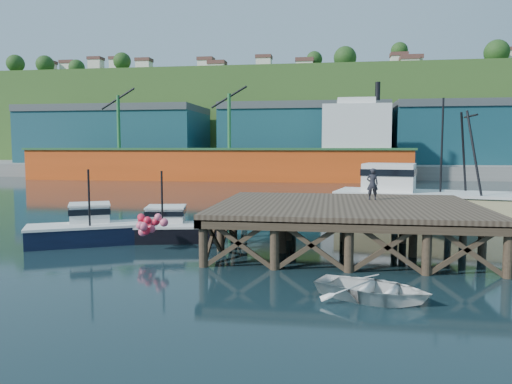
% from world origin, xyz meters
% --- Properties ---
extents(ground, '(300.00, 300.00, 0.00)m').
position_xyz_m(ground, '(0.00, 0.00, 0.00)').
color(ground, black).
rests_on(ground, ground).
extents(wharf, '(12.00, 10.00, 2.62)m').
position_xyz_m(wharf, '(5.50, -0.19, 1.94)').
color(wharf, brown).
rests_on(wharf, ground).
extents(far_quay, '(160.00, 40.00, 2.00)m').
position_xyz_m(far_quay, '(0.00, 70.00, 1.00)').
color(far_quay, gray).
rests_on(far_quay, ground).
extents(warehouse_left, '(32.00, 16.00, 9.00)m').
position_xyz_m(warehouse_left, '(-35.00, 65.00, 6.50)').
color(warehouse_left, '#194253').
rests_on(warehouse_left, far_quay).
extents(warehouse_mid, '(28.00, 16.00, 9.00)m').
position_xyz_m(warehouse_mid, '(0.00, 65.00, 6.50)').
color(warehouse_mid, '#194253').
rests_on(warehouse_mid, far_quay).
extents(warehouse_right, '(30.00, 16.00, 9.00)m').
position_xyz_m(warehouse_right, '(30.00, 65.00, 6.50)').
color(warehouse_right, '#194253').
rests_on(warehouse_right, far_quay).
extents(cargo_ship, '(55.50, 10.00, 13.75)m').
position_xyz_m(cargo_ship, '(-8.46, 48.00, 3.31)').
color(cargo_ship, '#F14E16').
rests_on(cargo_ship, ground).
extents(hillside, '(220.00, 50.00, 22.00)m').
position_xyz_m(hillside, '(0.00, 100.00, 11.00)').
color(hillside, '#2D511E').
rests_on(hillside, ground).
extents(boat_navy, '(6.26, 4.60, 3.71)m').
position_xyz_m(boat_navy, '(-7.07, -0.64, 0.75)').
color(boat_navy, black).
rests_on(boat_navy, ground).
extents(boat_black, '(6.15, 5.10, 3.60)m').
position_xyz_m(boat_black, '(-3.65, 0.65, 0.66)').
color(boat_black, black).
rests_on(boat_black, ground).
extents(trawler, '(12.20, 6.54, 7.76)m').
position_xyz_m(trawler, '(10.72, 8.38, 1.60)').
color(trawler, tan).
rests_on(trawler, ground).
extents(dinghy, '(4.32, 3.76, 0.75)m').
position_xyz_m(dinghy, '(6.12, -8.12, 0.37)').
color(dinghy, white).
rests_on(dinghy, ground).
extents(dockworker, '(0.60, 0.41, 1.59)m').
position_xyz_m(dockworker, '(6.85, 1.86, 2.92)').
color(dockworker, black).
rests_on(dockworker, wharf).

